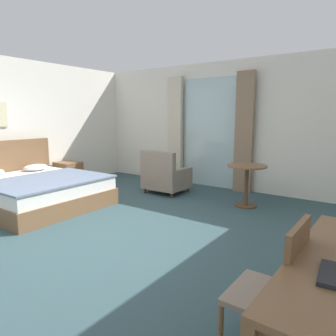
# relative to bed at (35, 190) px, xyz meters

# --- Properties ---
(ground) EXTENTS (7.00, 7.39, 0.10)m
(ground) POSITION_rel_bed_xyz_m (2.03, -0.19, -0.33)
(ground) COLOR #334C51
(wall_back) EXTENTS (6.60, 0.12, 2.70)m
(wall_back) POSITION_rel_bed_xyz_m (2.03, 3.25, 1.07)
(wall_back) COLOR white
(wall_back) RESTS_ON ground
(balcony_glass_door) EXTENTS (1.25, 0.02, 2.38)m
(balcony_glass_door) POSITION_rel_bed_xyz_m (1.74, 3.17, 0.91)
(balcony_glass_door) COLOR silver
(balcony_glass_door) RESTS_ON ground
(curtain_panel_left) EXTENTS (0.37, 0.10, 2.44)m
(curtain_panel_left) POSITION_rel_bed_xyz_m (0.89, 3.07, 0.94)
(curtain_panel_left) COLOR beige
(curtain_panel_left) RESTS_ON ground
(curtain_panel_right) EXTENTS (0.37, 0.10, 2.44)m
(curtain_panel_right) POSITION_rel_bed_xyz_m (2.59, 3.07, 0.94)
(curtain_panel_right) COLOR #897056
(curtain_panel_right) RESTS_ON ground
(bed) EXTENTS (2.15, 1.91, 1.10)m
(bed) POSITION_rel_bed_xyz_m (0.00, 0.00, 0.00)
(bed) COLOR brown
(bed) RESTS_ON ground
(nightstand) EXTENTS (0.52, 0.46, 0.54)m
(nightstand) POSITION_rel_bed_xyz_m (-0.83, 1.32, -0.01)
(nightstand) COLOR brown
(nightstand) RESTS_ON ground
(desk_chair) EXTENTS (0.42, 0.48, 0.94)m
(desk_chair) POSITION_rel_bed_xyz_m (4.51, -1.08, 0.24)
(desk_chair) COLOR gray
(desk_chair) RESTS_ON ground
(armchair_by_window) EXTENTS (0.80, 0.73, 0.88)m
(armchair_by_window) POSITION_rel_bed_xyz_m (1.34, 2.04, 0.06)
(armchair_by_window) COLOR gray
(armchair_by_window) RESTS_ON ground
(round_cafe_table) EXTENTS (0.68, 0.68, 0.73)m
(round_cafe_table) POSITION_rel_bed_xyz_m (3.05, 2.11, 0.26)
(round_cafe_table) COLOR brown
(round_cafe_table) RESTS_ON ground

